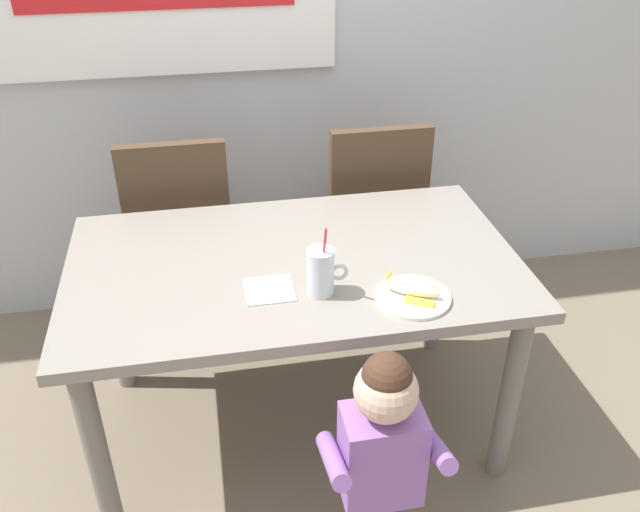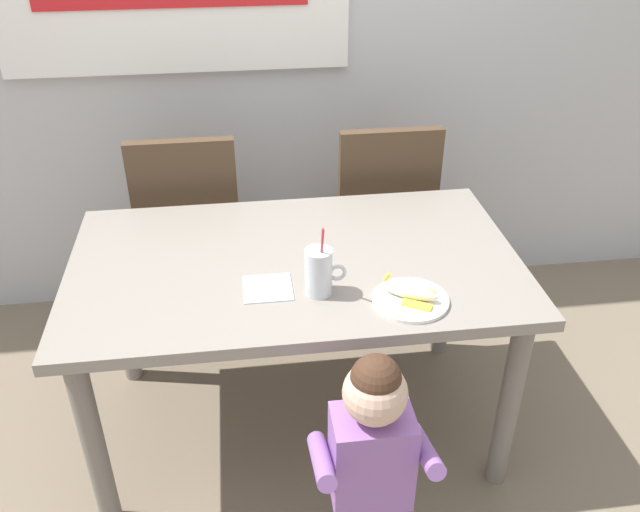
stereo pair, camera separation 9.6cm
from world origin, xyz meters
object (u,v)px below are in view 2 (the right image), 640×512
at_px(dining_table, 296,284).
at_px(toddler_standing, 372,448).
at_px(dining_chair_left, 190,223).
at_px(snack_plate, 410,300).
at_px(paper_napkin, 268,288).
at_px(dining_chair_right, 381,211).
at_px(milk_cup, 319,274).
at_px(peeled_banana, 411,292).

bearing_deg(dining_table, toddler_standing, -77.55).
relative_size(dining_chair_left, toddler_standing, 1.15).
bearing_deg(snack_plate, dining_table, 138.20).
bearing_deg(paper_napkin, snack_plate, -16.56).
distance_m(dining_chair_left, snack_plate, 1.21).
height_order(dining_table, toddler_standing, toddler_standing).
height_order(dining_chair_left, paper_napkin, dining_chair_left).
relative_size(dining_table, snack_plate, 6.45).
bearing_deg(paper_napkin, toddler_standing, -63.14).
xyz_separation_m(dining_chair_left, snack_plate, (0.70, -0.96, 0.21)).
bearing_deg(dining_table, dining_chair_right, 56.65).
distance_m(dining_chair_right, milk_cup, 1.00).
relative_size(dining_chair_right, peeled_banana, 5.68).
relative_size(snack_plate, peeled_banana, 1.36).
bearing_deg(peeled_banana, dining_chair_left, 126.34).
bearing_deg(snack_plate, milk_cup, 162.51).
distance_m(milk_cup, snack_plate, 0.29).
bearing_deg(milk_cup, toddler_standing, -78.71).
xyz_separation_m(milk_cup, paper_napkin, (-0.15, 0.04, -0.06)).
height_order(dining_chair_right, peeled_banana, dining_chair_right).
distance_m(dining_table, milk_cup, 0.27).
bearing_deg(dining_chair_left, paper_napkin, 108.70).
bearing_deg(peeled_banana, snack_plate, -114.52).
bearing_deg(milk_cup, dining_chair_right, 65.97).
relative_size(dining_table, paper_napkin, 9.89).
bearing_deg(paper_napkin, milk_cup, -14.94).
xyz_separation_m(dining_chair_right, milk_cup, (-0.39, -0.88, 0.27)).
bearing_deg(toddler_standing, peeled_banana, 63.05).
relative_size(milk_cup, peeled_banana, 1.47).
bearing_deg(dining_chair_right, milk_cup, 65.97).
bearing_deg(dining_table, dining_chair_left, 119.58).
distance_m(peeled_banana, paper_napkin, 0.44).
height_order(snack_plate, peeled_banana, peeled_banana).
height_order(dining_chair_right, toddler_standing, dining_chair_right).
height_order(dining_chair_right, milk_cup, milk_cup).
distance_m(dining_chair_left, paper_napkin, 0.91).
bearing_deg(dining_chair_right, peeled_banana, 82.60).
xyz_separation_m(milk_cup, snack_plate, (0.27, -0.08, -0.06)).
distance_m(dining_table, toddler_standing, 0.66).
xyz_separation_m(dining_table, dining_chair_left, (-0.38, 0.68, -0.11)).
xyz_separation_m(dining_table, peeled_banana, (0.32, -0.28, 0.13)).
distance_m(dining_chair_left, peeled_banana, 1.21).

